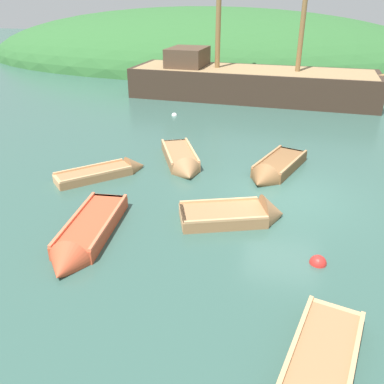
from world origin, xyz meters
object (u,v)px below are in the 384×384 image
(rowboat_center, at_px, (182,162))
(buoy_white, at_px, (174,115))
(rowboat_portside, at_px, (241,216))
(rowboat_far, at_px, (108,173))
(sailing_ship, at_px, (249,88))
(rowboat_outer_right, at_px, (274,170))
(rowboat_outer_left, at_px, (85,238))
(buoy_red, at_px, (318,263))

(rowboat_center, height_order, buoy_white, rowboat_center)
(rowboat_portside, xyz_separation_m, rowboat_far, (-5.02, 2.02, -0.02))
(sailing_ship, relative_size, rowboat_far, 5.92)
(rowboat_portside, xyz_separation_m, buoy_white, (-4.87, 10.18, -0.10))
(rowboat_center, relative_size, rowboat_far, 1.21)
(rowboat_center, bearing_deg, rowboat_portside, 12.14)
(rowboat_outer_right, height_order, buoy_white, rowboat_outer_right)
(rowboat_portside, bearing_deg, rowboat_outer_left, -170.97)
(rowboat_portside, distance_m, rowboat_outer_left, 4.34)
(buoy_red, distance_m, buoy_white, 13.74)
(sailing_ship, height_order, rowboat_outer_left, sailing_ship)
(rowboat_outer_right, height_order, buoy_red, rowboat_outer_right)
(buoy_white, bearing_deg, rowboat_outer_right, -49.72)
(rowboat_outer_right, relative_size, rowboat_far, 1.21)
(rowboat_portside, relative_size, rowboat_outer_right, 0.90)
(sailing_ship, bearing_deg, buoy_white, -121.14)
(rowboat_outer_right, bearing_deg, rowboat_outer_left, -19.23)
(rowboat_outer_left, bearing_deg, rowboat_outer_right, 136.48)
(sailing_ship, bearing_deg, rowboat_center, -92.82)
(rowboat_outer_left, bearing_deg, rowboat_far, -168.62)
(rowboat_outer_right, bearing_deg, rowboat_far, -55.84)
(rowboat_outer_left, bearing_deg, sailing_ship, 167.28)
(rowboat_portside, xyz_separation_m, rowboat_outer_right, (0.73, 3.57, 0.02))
(rowboat_portside, bearing_deg, buoy_white, 95.07)
(rowboat_outer_right, xyz_separation_m, rowboat_outer_left, (-4.51, -5.71, 0.00))
(buoy_white, bearing_deg, sailing_ship, 55.82)
(buoy_red, bearing_deg, rowboat_center, 132.15)
(rowboat_far, height_order, buoy_white, rowboat_far)
(rowboat_portside, bearing_deg, sailing_ship, 75.23)
(rowboat_center, height_order, rowboat_outer_left, rowboat_outer_left)
(rowboat_far, bearing_deg, rowboat_outer_left, -118.78)
(rowboat_portside, distance_m, rowboat_outer_right, 3.65)
(sailing_ship, relative_size, rowboat_portside, 5.42)
(sailing_ship, bearing_deg, buoy_red, -74.93)
(buoy_red, bearing_deg, rowboat_outer_right, 104.26)
(buoy_red, relative_size, buoy_white, 1.41)
(rowboat_portside, distance_m, buoy_white, 11.29)
(sailing_ship, bearing_deg, rowboat_far, -101.93)
(rowboat_portside, height_order, buoy_white, rowboat_portside)
(sailing_ship, xyz_separation_m, rowboat_outer_right, (2.25, -11.55, -0.53))
(rowboat_far, distance_m, rowboat_outer_left, 4.34)
(rowboat_center, bearing_deg, rowboat_far, -80.79)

